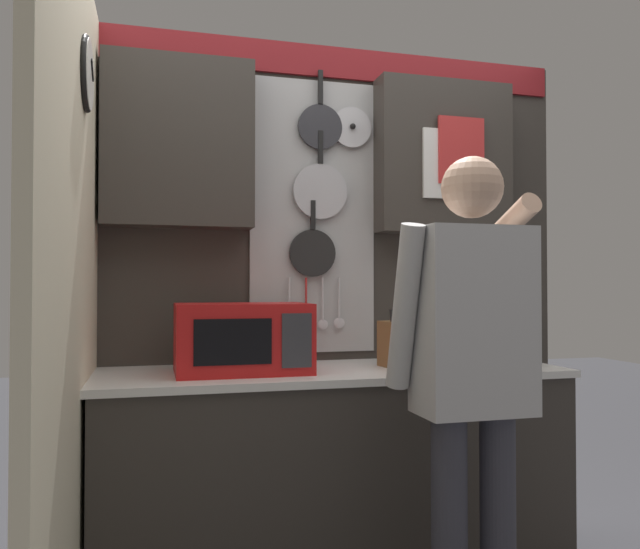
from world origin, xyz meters
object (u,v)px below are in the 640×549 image
object	(u,v)px
person	(471,359)
microwave	(242,338)
utensil_crock	(489,346)
knife_block	(396,344)

from	to	relation	value
person	microwave	bearing A→B (deg)	138.38
utensil_crock	person	size ratio (longest dim) A/B	0.21
utensil_crock	microwave	bearing A→B (deg)	-179.94
knife_block	utensil_crock	xyz separation A→B (m)	(0.45, 0.00, -0.02)
utensil_crock	person	bearing A→B (deg)	-124.71
microwave	utensil_crock	xyz separation A→B (m)	(1.12, 0.00, -0.06)
microwave	utensil_crock	size ratio (longest dim) A/B	1.52
microwave	person	distance (m)	0.93
microwave	knife_block	bearing A→B (deg)	0.08
person	knife_block	bearing A→B (deg)	92.27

